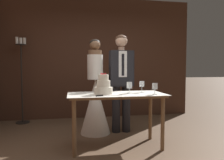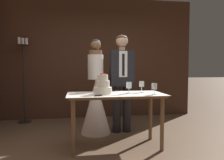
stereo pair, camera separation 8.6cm
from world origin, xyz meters
name	(u,v)px [view 2 (the right image)]	position (x,y,z in m)	size (l,w,h in m)	color
ground_plane	(114,156)	(0.00, 0.00, 0.00)	(40.00, 40.00, 0.00)	brown
wall_back	(98,58)	(0.00, 2.38, 1.41)	(4.61, 0.12, 2.82)	#472B1E
cake_table	(116,101)	(0.08, 0.33, 0.70)	(1.43, 0.69, 0.81)	brown
tiered_cake	(103,86)	(-0.12, 0.32, 0.92)	(0.27, 0.27, 0.31)	silver
cake_knife	(103,96)	(-0.14, 0.09, 0.81)	(0.38, 0.10, 0.02)	silver
wine_glass_near	(154,87)	(0.61, 0.14, 0.92)	(0.08, 0.08, 0.16)	silver
wine_glass_middle	(142,85)	(0.50, 0.42, 0.93)	(0.08, 0.08, 0.18)	silver
wine_glass_far	(129,86)	(0.28, 0.35, 0.92)	(0.08, 0.08, 0.17)	silver
bride	(96,99)	(-0.16, 1.06, 0.62)	(0.54, 0.54, 1.69)	white
groom	(122,77)	(0.32, 1.06, 1.02)	(0.42, 0.25, 1.78)	black
candle_stand	(24,78)	(-1.62, 2.07, 0.96)	(0.28, 0.28, 1.83)	black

